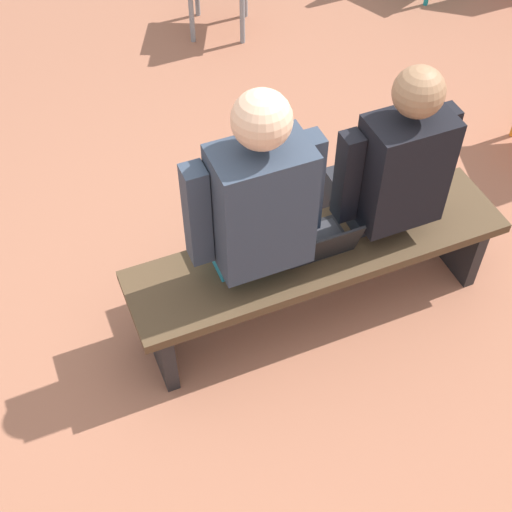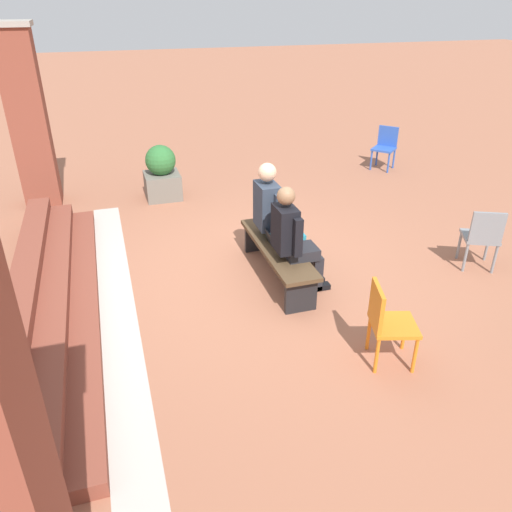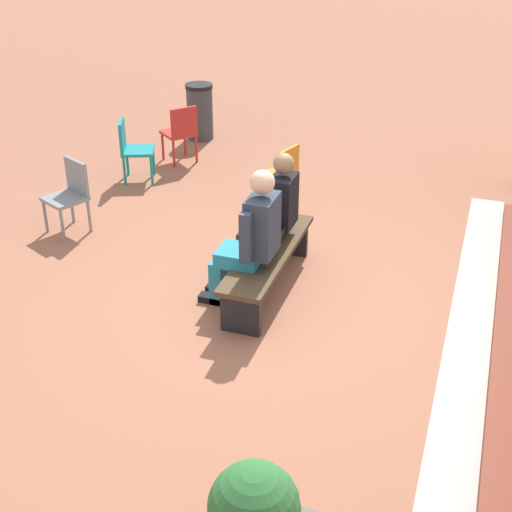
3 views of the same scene
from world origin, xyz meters
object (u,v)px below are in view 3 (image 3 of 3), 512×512
at_px(person_student, 273,211).
at_px(person_adult, 251,236).
at_px(laptop, 269,247).
at_px(plastic_chair_mid_courtyard, 281,175).
at_px(plastic_chair_by_pillar, 70,192).
at_px(plastic_chair_foreground, 132,146).
at_px(plastic_chair_near_bench_left, 181,130).
at_px(bench, 268,259).
at_px(litter_bin, 200,112).

relative_size(person_student, person_adult, 0.95).
height_order(person_adult, laptop, person_adult).
distance_m(person_adult, laptop, 0.39).
xyz_separation_m(plastic_chair_mid_courtyard, plastic_chair_by_pillar, (1.29, -2.14, 0.00)).
bearing_deg(plastic_chair_foreground, plastic_chair_by_pillar, 1.52).
bearing_deg(plastic_chair_near_bench_left, person_student, 40.16).
height_order(bench, plastic_chair_by_pillar, plastic_chair_by_pillar).
bearing_deg(person_student, litter_bin, -147.20).
bearing_deg(plastic_chair_near_bench_left, bench, 37.52).
distance_m(person_student, laptop, 0.43).
distance_m(laptop, litter_bin, 4.70).
relative_size(person_student, plastic_chair_mid_courtyard, 1.60).
bearing_deg(plastic_chair_by_pillar, plastic_chair_foreground, -178.48).
height_order(person_student, plastic_chair_mid_courtyard, person_student).
distance_m(plastic_chair_foreground, plastic_chair_by_pillar, 1.59).
height_order(person_adult, plastic_chair_foreground, person_adult).
bearing_deg(plastic_chair_by_pillar, person_adult, 71.01).
bearing_deg(plastic_chair_foreground, person_student, 54.87).
distance_m(person_student, person_adult, 0.66).
bearing_deg(person_adult, plastic_chair_by_pillar, -108.99).
bearing_deg(bench, person_adult, -13.02).
distance_m(laptop, plastic_chair_foreground, 3.41).
height_order(bench, plastic_chair_near_bench_left, plastic_chair_near_bench_left).
xyz_separation_m(laptop, plastic_chair_mid_courtyard, (-1.86, -0.45, -0.02)).
xyz_separation_m(person_student, plastic_chair_by_pillar, (-0.21, -2.51, -0.24)).
xyz_separation_m(laptop, litter_bin, (-4.02, -2.44, -0.07)).
distance_m(bench, plastic_chair_by_pillar, 2.64).
xyz_separation_m(laptop, plastic_chair_foreground, (-2.16, -2.63, -0.02)).
bearing_deg(plastic_chair_mid_courtyard, bench, 13.51).
xyz_separation_m(bench, plastic_chair_foreground, (-2.14, -2.62, 0.13)).
distance_m(person_adult, plastic_chair_mid_courtyard, 2.20).
relative_size(person_adult, litter_bin, 1.65).
relative_size(person_adult, plastic_chair_by_pillar, 1.69).
xyz_separation_m(bench, litter_bin, (-4.00, -2.42, 0.08)).
bearing_deg(person_student, plastic_chair_near_bench_left, -139.84).
bearing_deg(person_adult, bench, 166.98).
distance_m(plastic_chair_foreground, litter_bin, 1.87).
bearing_deg(person_student, person_adult, -0.38).
bearing_deg(plastic_chair_by_pillar, litter_bin, 177.42).
height_order(person_student, person_adult, person_adult).
height_order(plastic_chair_foreground, plastic_chair_near_bench_left, same).
bearing_deg(plastic_chair_near_bench_left, person_adult, 33.94).
bearing_deg(person_student, bench, 11.01).
distance_m(plastic_chair_near_bench_left, litter_bin, 1.06).
relative_size(bench, plastic_chair_near_bench_left, 2.14).
bearing_deg(plastic_chair_by_pillar, bench, 77.89).
height_order(bench, person_adult, person_adult).
bearing_deg(litter_bin, plastic_chair_near_bench_left, 8.47).
relative_size(bench, person_adult, 1.27).
xyz_separation_m(plastic_chair_near_bench_left, litter_bin, (-1.05, -0.16, -0.05)).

